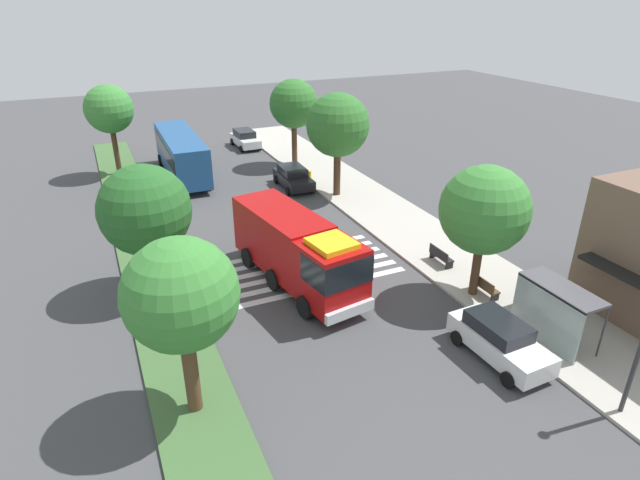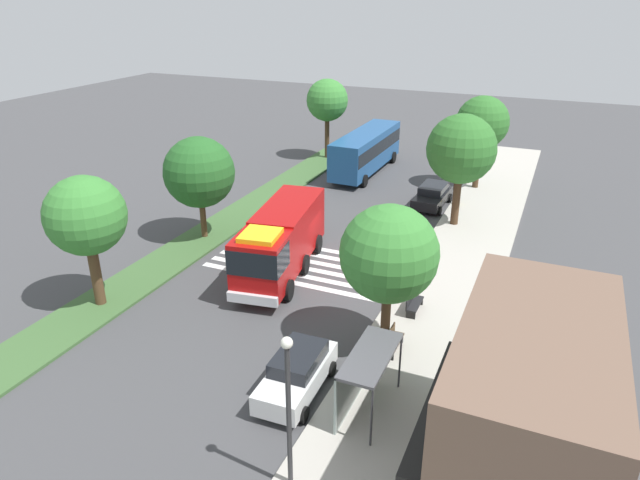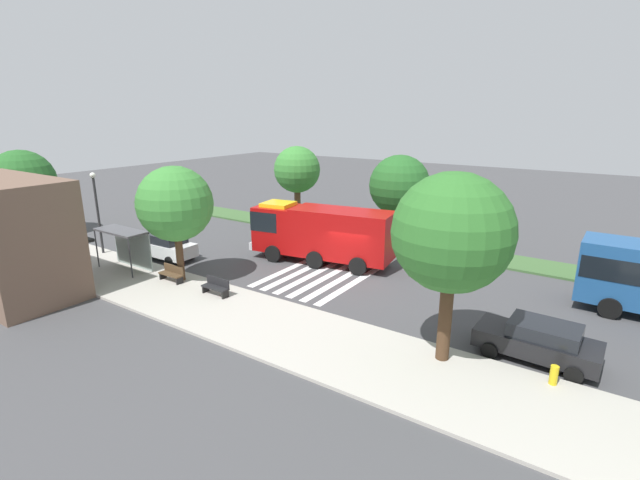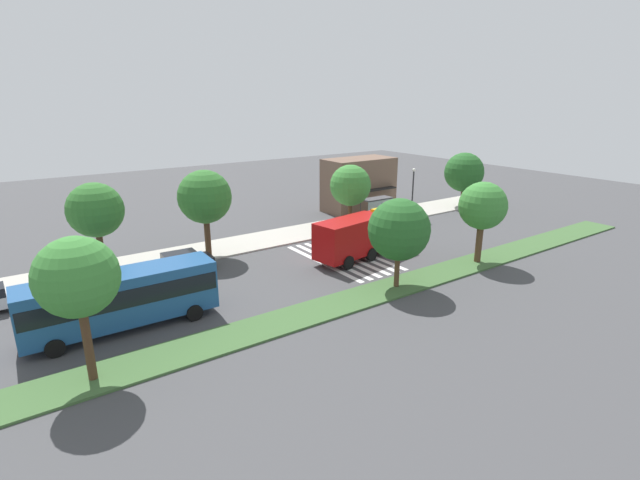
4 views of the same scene
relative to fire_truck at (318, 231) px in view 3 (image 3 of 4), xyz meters
name	(u,v)px [view 3 (image 3 of 4)]	position (x,y,z in m)	size (l,w,h in m)	color
ground_plane	(351,272)	(-2.82, 0.60, -2.04)	(120.00, 120.00, 0.00)	#424244
sidewalk	(260,322)	(-2.82, 8.85, -1.97)	(60.00, 4.99, 0.14)	#ADA89E
median_strip	(401,243)	(-2.82, -6.66, -1.97)	(60.00, 3.00, 0.14)	#3D6033
crosswalk	(334,268)	(-1.61, 0.60, -2.03)	(4.95, 10.37, 0.01)	silver
fire_truck	(318,231)	(0.00, 0.00, 0.00)	(9.52, 3.97, 3.66)	#A50C0C
parked_car_mid	(538,340)	(-13.88, 5.16, -1.21)	(4.55, 2.26, 1.58)	black
parked_car_east	(165,246)	(8.62, 5.16, -1.15)	(4.47, 2.14, 1.72)	silver
bus_stop_shelter	(127,240)	(8.66, 7.78, -0.15)	(3.50, 1.40, 2.46)	#4C4C51
bench_near_shelter	(172,273)	(4.66, 7.78, -1.45)	(1.60, 0.50, 0.90)	#4C3823
bench_west_of_shelter	(216,286)	(1.12, 7.78, -1.45)	(1.60, 0.50, 0.90)	black
street_lamp	(97,206)	(12.88, 6.96, 1.36)	(0.36, 0.36, 5.44)	#2D2D30
storefront_building	(4,238)	(10.51, 13.44, 1.04)	(8.39, 4.99, 6.16)	brown
sidewalk_tree_west	(452,233)	(-10.86, 7.36, 3.13)	(4.40, 4.40, 7.27)	#47301E
sidewalk_tree_center	(175,204)	(4.38, 7.36, 2.48)	(4.12, 4.12, 6.46)	#47301E
sidewalk_tree_east	(23,181)	(21.93, 7.36, 2.25)	(4.70, 4.70, 6.51)	#513823
median_tree_west	(399,185)	(-2.51, -6.66, 2.26)	(4.31, 4.31, 6.33)	#513823
median_tree_center	(297,170)	(6.57, -6.66, 2.71)	(3.78, 3.78, 6.55)	#513823
fire_hydrant	(554,375)	(-14.69, 6.86, -1.55)	(0.28, 0.28, 0.70)	gold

